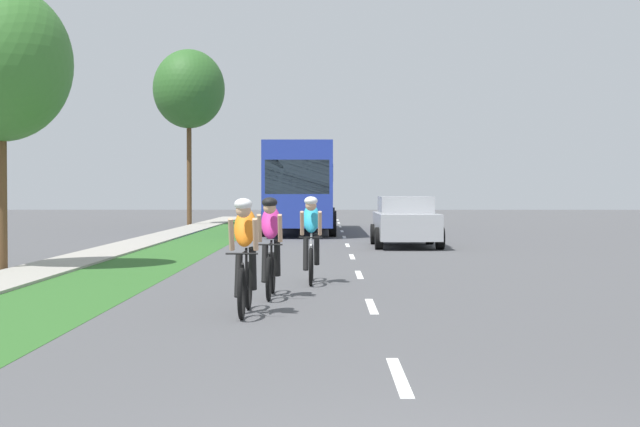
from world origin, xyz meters
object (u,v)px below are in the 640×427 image
Objects in this scene: cyclist_lead at (245,255)px; sedan_silver at (405,221)px; cyclist_trailing at (271,246)px; cyclist_distant at (311,239)px; bus_blue at (302,184)px; street_tree_far at (189,89)px; street_tree_near at (0,64)px.

cyclist_lead reaches higher than sedan_silver.
cyclist_distant is (0.60, 2.24, 0.00)m from cyclist_trailing.
cyclist_lead is 4.38m from cyclist_distant.
cyclist_distant is (0.82, 4.30, 0.00)m from cyclist_lead.
cyclist_trailing is 23.47m from bus_blue.
cyclist_distant is 11.51m from sedan_silver.
street_tree_far is (-5.76, 33.69, 5.95)m from cyclist_lead.
cyclist_lead is 1.00× the size of cyclist_trailing.
cyclist_lead is 0.28× the size of street_tree_near.
street_tree_near is 0.69× the size of street_tree_far.
cyclist_trailing is 0.20× the size of street_tree_far.
sedan_silver is at bearing 41.69° from street_tree_near.
cyclist_lead is at bearing -102.70° from sedan_silver.
bus_blue is 19.39m from street_tree_near.
cyclist_trailing is at bearing -89.65° from bus_blue.
cyclist_lead is 34.69m from street_tree_far.
cyclist_lead is 9.92m from street_tree_near.
cyclist_lead is 25.53m from bus_blue.
cyclist_lead is 2.08m from cyclist_trailing.
cyclist_distant is 30.70m from street_tree_far.
cyclist_lead is 0.15× the size of bus_blue.
cyclist_distant is 0.20× the size of street_tree_far.
cyclist_lead is at bearing -80.30° from street_tree_far.
street_tree_near is at bearing 139.72° from cyclist_trailing.
cyclist_lead is 15.89m from sedan_silver.
cyclist_trailing is 2.32m from cyclist_distant.
street_tree_far reaches higher than cyclist_lead.
bus_blue is 11.13m from street_tree_far.
cyclist_lead is at bearing -90.18° from bus_blue.
bus_blue is (-3.41, 10.01, 1.21)m from sedan_silver.
cyclist_distant is 0.15× the size of bus_blue.
cyclist_distant is at bearing -87.99° from bus_blue.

